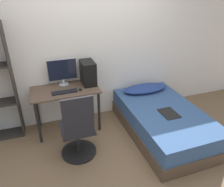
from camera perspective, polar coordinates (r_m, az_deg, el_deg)
The scene contains 11 objects.
ground_plane at distance 3.15m, azimuth 2.98°, elevation -18.29°, with size 14.00×14.00×0.00m, color brown.
wall_back at distance 3.70m, azimuth -5.11°, elevation 11.60°, with size 8.00×0.05×2.50m.
desk at distance 3.56m, azimuth -11.95°, elevation -0.61°, with size 1.05×0.57×0.73m.
office_chair at distance 3.07m, azimuth -8.84°, elevation -10.30°, with size 0.51×0.51×1.02m.
bed at distance 3.68m, azimuth 13.10°, elevation -6.94°, with size 1.09×1.85×0.45m.
pillow at distance 4.03m, azimuth 8.66°, elevation 1.33°, with size 0.83×0.36×0.11m.
magazine at distance 3.45m, azimuth 14.66°, elevation -5.03°, with size 0.24×0.32×0.01m.
monitor at distance 3.59m, azimuth -12.83°, elevation 5.78°, with size 0.48×0.16×0.43m.
keyboard at distance 3.40m, azimuth -12.28°, elevation 0.38°, with size 0.38×0.11×0.02m.
pc_tower at distance 3.57m, azimuth -6.29°, elevation 5.41°, with size 0.21×0.35×0.38m.
mouse at distance 3.43m, azimuth -8.29°, elevation 1.00°, with size 0.06×0.09×0.02m.
Camera 1 is at (-0.88, -2.02, 2.25)m, focal length 35.00 mm.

